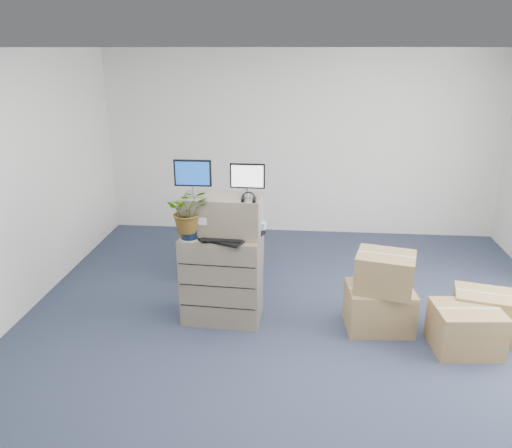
% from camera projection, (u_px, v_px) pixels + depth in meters
% --- Properties ---
extents(ground, '(7.00, 7.00, 0.00)m').
position_uv_depth(ground, '(295.00, 357.00, 4.78)').
color(ground, '#21283C').
rests_on(ground, ground).
extents(wall_back, '(6.00, 0.02, 2.80)m').
position_uv_depth(wall_back, '(301.00, 144.00, 7.61)').
color(wall_back, silver).
rests_on(wall_back, ground).
extents(filing_cabinet_lower, '(0.85, 0.55, 0.96)m').
position_uv_depth(filing_cabinet_lower, '(222.00, 278.00, 5.32)').
color(filing_cabinet_lower, gray).
rests_on(filing_cabinet_lower, ground).
extents(filing_cabinet_upper, '(0.84, 0.46, 0.41)m').
position_uv_depth(filing_cabinet_upper, '(222.00, 215.00, 5.13)').
color(filing_cabinet_upper, gray).
rests_on(filing_cabinet_upper, filing_cabinet_lower).
extents(monitor_left, '(0.38, 0.15, 0.38)m').
position_uv_depth(monitor_left, '(193.00, 176.00, 5.00)').
color(monitor_left, '#99999E').
rests_on(monitor_left, filing_cabinet_upper).
extents(monitor_right, '(0.35, 0.14, 0.35)m').
position_uv_depth(monitor_right, '(247.00, 179.00, 4.96)').
color(monitor_right, '#99999E').
rests_on(monitor_right, filing_cabinet_upper).
extents(headphones, '(0.14, 0.02, 0.14)m').
position_uv_depth(headphones, '(249.00, 198.00, 4.87)').
color(headphones, black).
rests_on(headphones, filing_cabinet_upper).
extents(keyboard, '(0.50, 0.35, 0.02)m').
position_uv_depth(keyboard, '(221.00, 240.00, 5.01)').
color(keyboard, black).
rests_on(keyboard, filing_cabinet_lower).
extents(mouse, '(0.10, 0.08, 0.03)m').
position_uv_depth(mouse, '(252.00, 239.00, 5.02)').
color(mouse, silver).
rests_on(mouse, filing_cabinet_lower).
extents(water_bottle, '(0.06, 0.06, 0.22)m').
position_uv_depth(water_bottle, '(229.00, 225.00, 5.14)').
color(water_bottle, '#9B9DA4').
rests_on(water_bottle, filing_cabinet_lower).
extents(phone_dock, '(0.05, 0.04, 0.11)m').
position_uv_depth(phone_dock, '(215.00, 232.00, 5.16)').
color(phone_dock, silver).
rests_on(phone_dock, filing_cabinet_lower).
extents(external_drive, '(0.21, 0.19, 0.05)m').
position_uv_depth(external_drive, '(256.00, 232.00, 5.19)').
color(external_drive, black).
rests_on(external_drive, filing_cabinet_lower).
extents(tissue_box, '(0.20, 0.11, 0.07)m').
position_uv_depth(tissue_box, '(256.00, 225.00, 5.20)').
color(tissue_box, '#45A6EB').
rests_on(tissue_box, external_drive).
extents(potted_plant, '(0.52, 0.55, 0.44)m').
position_uv_depth(potted_plant, '(188.00, 216.00, 4.98)').
color(potted_plant, '#A1B894').
rests_on(potted_plant, filing_cabinet_lower).
extents(office_chair, '(1.09, 1.08, 0.82)m').
position_uv_depth(office_chair, '(222.00, 239.00, 6.57)').
color(office_chair, '#5D5D62').
rests_on(office_chair, ground).
extents(cardboard_boxes, '(1.80, 0.89, 0.86)m').
position_uv_depth(cardboard_boxes, '(429.00, 308.00, 5.04)').
color(cardboard_boxes, '#9D7F4C').
rests_on(cardboard_boxes, ground).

